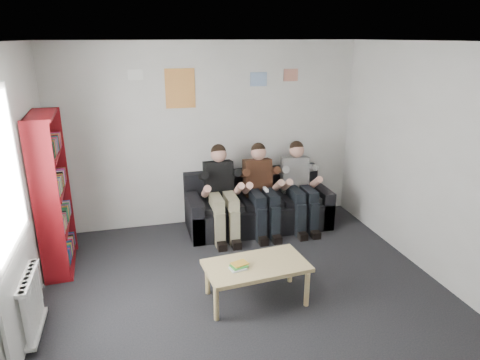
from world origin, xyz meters
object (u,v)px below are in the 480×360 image
Objects in this scene: coffee_table at (256,268)px; person_right at (299,187)px; bookshelf at (53,194)px; person_left at (222,193)px; person_middle at (261,190)px; sofa at (257,207)px.

coffee_table is 2.04m from person_right.
bookshelf reaches higher than person_left.
coffee_table is at bearing -34.90° from bookshelf.
person_left is 1.02× the size of person_right.
person_left is 1.17m from person_right.
bookshelf reaches higher than person_middle.
person_left is at bearing -171.52° from person_right.
sofa is 1.09× the size of bookshelf.
bookshelf is at bearing -165.42° from person_right.
person_right is (1.17, 0.00, -0.01)m from person_left.
person_left reaches higher than coffee_table.
person_left is 1.01× the size of person_middle.
person_middle is (0.59, 0.00, -0.01)m from person_left.
person_left is at bearing 5.95° from bookshelf.
person_right is (0.59, -0.20, 0.35)m from sofa.
coffee_table is 0.84× the size of person_right.
person_middle reaches higher than sofa.
person_middle reaches higher than person_right.
sofa is 1.62× the size of person_middle.
person_left reaches higher than sofa.
sofa is at bearing 72.93° from coffee_table.
sofa reaches higher than coffee_table.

